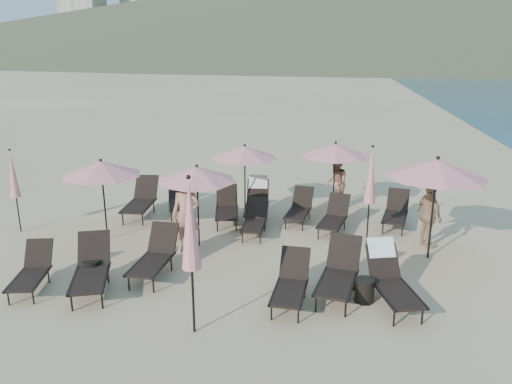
# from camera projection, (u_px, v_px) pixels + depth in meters

# --- Properties ---
(ground) EXTENTS (800.00, 800.00, 0.00)m
(ground) POSITION_uv_depth(u_px,v_px,m) (260.00, 293.00, 10.13)
(ground) COLOR #D6BA8C
(ground) RESTS_ON ground
(volcanic_headland) EXTENTS (690.00, 690.00, 55.00)m
(volcanic_headland) POSITION_uv_depth(u_px,v_px,m) (464.00, 6.00, 279.30)
(volcanic_headland) COLOR brown
(volcanic_headland) RESTS_ON ground
(hotel_skyline) EXTENTS (109.00, 82.00, 55.00)m
(hotel_skyline) POSITION_uv_depth(u_px,v_px,m) (163.00, 9.00, 274.22)
(hotel_skyline) COLOR beige
(hotel_skyline) RESTS_ON ground
(lounger_0) EXTENTS (0.88, 1.57, 0.85)m
(lounger_0) POSITION_uv_depth(u_px,v_px,m) (32.00, 270.00, 10.22)
(lounger_0) COLOR black
(lounger_0) RESTS_ON ground
(lounger_1) EXTENTS (1.21, 1.89, 1.02)m
(lounger_1) POSITION_uv_depth(u_px,v_px,m) (91.00, 268.00, 10.14)
(lounger_1) COLOR black
(lounger_1) RESTS_ON ground
(lounger_2) EXTENTS (0.70, 1.71, 0.97)m
(lounger_2) POSITION_uv_depth(u_px,v_px,m) (155.00, 256.00, 10.81)
(lounger_2) COLOR black
(lounger_2) RESTS_ON ground
(lounger_3) EXTENTS (0.69, 1.60, 0.90)m
(lounger_3) POSITION_uv_depth(u_px,v_px,m) (291.00, 283.00, 9.65)
(lounger_3) COLOR black
(lounger_3) RESTS_ON ground
(lounger_4) EXTENTS (0.98, 1.87, 1.02)m
(lounger_4) POSITION_uv_depth(u_px,v_px,m) (339.00, 273.00, 9.94)
(lounger_4) COLOR black
(lounger_4) RESTS_ON ground
(lounger_5) EXTENTS (1.08, 1.84, 1.08)m
(lounger_5) POSITION_uv_depth(u_px,v_px,m) (391.00, 277.00, 9.66)
(lounger_5) COLOR black
(lounger_5) RESTS_ON ground
(lounger_6) EXTENTS (0.82, 1.86, 1.04)m
(lounger_6) POSITION_uv_depth(u_px,v_px,m) (141.00, 200.00, 14.64)
(lounger_6) COLOR black
(lounger_6) RESTS_ON ground
(lounger_7) EXTENTS (1.10, 1.71, 0.92)m
(lounger_7) POSITION_uv_depth(u_px,v_px,m) (179.00, 199.00, 14.91)
(lounger_7) COLOR black
(lounger_7) RESTS_ON ground
(lounger_8) EXTENTS (0.81, 1.83, 1.10)m
(lounger_8) POSITION_uv_depth(u_px,v_px,m) (257.00, 200.00, 14.48)
(lounger_8) COLOR black
(lounger_8) RESTS_ON ground
(lounger_9) EXTENTS (0.78, 1.59, 0.88)m
(lounger_9) POSITION_uv_depth(u_px,v_px,m) (300.00, 208.00, 14.15)
(lounger_9) COLOR black
(lounger_9) RESTS_ON ground
(lounger_10) EXTENTS (0.91, 1.64, 0.89)m
(lounger_10) POSITION_uv_depth(u_px,v_px,m) (334.00, 217.00, 13.40)
(lounger_10) COLOR black
(lounger_10) RESTS_ON ground
(lounger_11) EXTENTS (0.91, 1.67, 0.91)m
(lounger_11) POSITION_uv_depth(u_px,v_px,m) (396.00, 211.00, 13.79)
(lounger_11) COLOR black
(lounger_11) RESTS_ON ground
(lounger_12) EXTENTS (0.58, 1.47, 0.84)m
(lounger_12) POSITION_uv_depth(u_px,v_px,m) (255.00, 220.00, 13.23)
(lounger_12) COLOR black
(lounger_12) RESTS_ON ground
(lounger_13) EXTENTS (0.93, 1.72, 0.94)m
(lounger_13) POSITION_uv_depth(u_px,v_px,m) (227.00, 207.00, 14.13)
(lounger_13) COLOR black
(lounger_13) RESTS_ON ground
(umbrella_open_0) EXTENTS (1.99, 1.99, 2.14)m
(umbrella_open_0) POSITION_uv_depth(u_px,v_px,m) (101.00, 168.00, 12.41)
(umbrella_open_0) COLOR black
(umbrella_open_0) RESTS_ON ground
(umbrella_open_1) EXTENTS (1.95, 1.95, 2.10)m
(umbrella_open_1) POSITION_uv_depth(u_px,v_px,m) (197.00, 174.00, 12.03)
(umbrella_open_1) COLOR black
(umbrella_open_1) RESTS_ON ground
(umbrella_open_2) EXTENTS (2.29, 2.29, 2.46)m
(umbrella_open_2) POSITION_uv_depth(u_px,v_px,m) (437.00, 168.00, 11.22)
(umbrella_open_2) COLOR black
(umbrella_open_2) RESTS_ON ground
(umbrella_open_3) EXTENTS (1.97, 1.97, 2.12)m
(umbrella_open_3) POSITION_uv_depth(u_px,v_px,m) (245.00, 152.00, 14.39)
(umbrella_open_3) COLOR black
(umbrella_open_3) RESTS_ON ground
(umbrella_open_4) EXTENTS (2.04, 2.04, 2.19)m
(umbrella_open_4) POSITION_uv_depth(u_px,v_px,m) (335.00, 150.00, 14.41)
(umbrella_open_4) COLOR black
(umbrella_open_4) RESTS_ON ground
(umbrella_closed_0) EXTENTS (0.33, 0.33, 2.85)m
(umbrella_closed_0) POSITION_uv_depth(u_px,v_px,m) (190.00, 226.00, 8.21)
(umbrella_closed_0) COLOR black
(umbrella_closed_0) RESTS_ON ground
(umbrella_closed_1) EXTENTS (0.30, 0.30, 2.54)m
(umbrella_closed_1) POSITION_uv_depth(u_px,v_px,m) (371.00, 176.00, 12.18)
(umbrella_closed_1) COLOR black
(umbrella_closed_1) RESTS_ON ground
(umbrella_closed_2) EXTENTS (0.27, 0.27, 2.28)m
(umbrella_closed_2) POSITION_uv_depth(u_px,v_px,m) (13.00, 175.00, 13.05)
(umbrella_closed_2) COLOR black
(umbrella_closed_2) RESTS_ON ground
(side_table_0) EXTENTS (0.40, 0.40, 0.49)m
(side_table_0) POSITION_uv_depth(u_px,v_px,m) (93.00, 271.00, 10.58)
(side_table_0) COLOR black
(side_table_0) RESTS_ON ground
(side_table_1) EXTENTS (0.38, 0.38, 0.47)m
(side_table_1) POSITION_uv_depth(u_px,v_px,m) (365.00, 290.00, 9.74)
(side_table_1) COLOR black
(side_table_1) RESTS_ON ground
(beachgoer_a) EXTENTS (0.72, 0.51, 1.86)m
(beachgoer_a) POSITION_uv_depth(u_px,v_px,m) (186.00, 215.00, 11.95)
(beachgoer_a) COLOR #B47661
(beachgoer_a) RESTS_ON ground
(beachgoer_b) EXTENTS (0.76, 0.91, 1.66)m
(beachgoer_b) POSITION_uv_depth(u_px,v_px,m) (336.00, 183.00, 15.09)
(beachgoer_b) COLOR #B0785B
(beachgoer_b) RESTS_ON ground
(beachgoer_c) EXTENTS (0.75, 1.05, 1.66)m
(beachgoer_c) POSITION_uv_depth(u_px,v_px,m) (429.00, 215.00, 12.25)
(beachgoer_c) COLOR tan
(beachgoer_c) RESTS_ON ground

